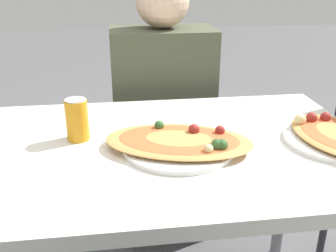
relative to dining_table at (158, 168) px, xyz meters
name	(u,v)px	position (x,y,z in m)	size (l,w,h in m)	color
dining_table	(158,168)	(0.00, 0.00, 0.00)	(1.25, 0.78, 0.75)	silver
chair_far_seated	(160,122)	(0.09, 0.72, -0.15)	(0.40, 0.40, 0.93)	black
person_seated	(163,91)	(0.09, 0.61, 0.05)	(0.44, 0.28, 1.20)	#2D2D38
pizza_main	(180,142)	(0.06, -0.04, 0.10)	(0.46, 0.34, 0.06)	white
soda_can	(77,120)	(-0.23, 0.07, 0.14)	(0.07, 0.07, 0.12)	orange
pizza_second	(336,136)	(0.52, -0.06, 0.10)	(0.30, 0.35, 0.06)	white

